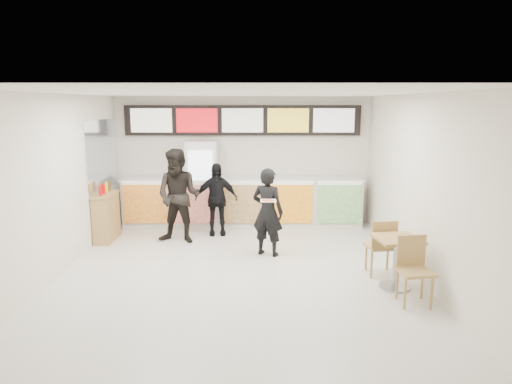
{
  "coord_description": "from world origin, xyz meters",
  "views": [
    {
      "loc": [
        0.33,
        -7.35,
        2.83
      ],
      "look_at": [
        0.32,
        1.2,
        1.17
      ],
      "focal_mm": 32.0,
      "sensor_mm": 36.0,
      "label": 1
    }
  ],
  "objects_px": {
    "service_counter": "(243,202)",
    "customer_main": "(268,212)",
    "drinks_fridge": "(202,184)",
    "customer_left": "(179,196)",
    "condiment_ledge": "(106,216)",
    "customer_mid": "(216,199)",
    "cafe_table": "(397,253)"
  },
  "relations": [
    {
      "from": "service_counter",
      "to": "customer_mid",
      "type": "distance_m",
      "value": 0.95
    },
    {
      "from": "drinks_fridge",
      "to": "customer_main",
      "type": "height_order",
      "value": "drinks_fridge"
    },
    {
      "from": "drinks_fridge",
      "to": "customer_mid",
      "type": "xyz_separation_m",
      "value": [
        0.38,
        -0.76,
        -0.21
      ]
    },
    {
      "from": "customer_main",
      "to": "customer_left",
      "type": "distance_m",
      "value": 1.98
    },
    {
      "from": "service_counter",
      "to": "cafe_table",
      "type": "bearing_deg",
      "value": -56.09
    },
    {
      "from": "condiment_ledge",
      "to": "service_counter",
      "type": "bearing_deg",
      "value": 22.81
    },
    {
      "from": "service_counter",
      "to": "drinks_fridge",
      "type": "xyz_separation_m",
      "value": [
        -0.93,
        0.02,
        0.43
      ]
    },
    {
      "from": "customer_mid",
      "to": "cafe_table",
      "type": "bearing_deg",
      "value": -50.68
    },
    {
      "from": "condiment_ledge",
      "to": "drinks_fridge",
      "type": "bearing_deg",
      "value": 32.52
    },
    {
      "from": "service_counter",
      "to": "customer_mid",
      "type": "xyz_separation_m",
      "value": [
        -0.55,
        -0.74,
        0.22
      ]
    },
    {
      "from": "customer_mid",
      "to": "condiment_ledge",
      "type": "bearing_deg",
      "value": -175.4
    },
    {
      "from": "drinks_fridge",
      "to": "condiment_ledge",
      "type": "distance_m",
      "value": 2.29
    },
    {
      "from": "customer_left",
      "to": "customer_mid",
      "type": "relative_size",
      "value": 1.23
    },
    {
      "from": "drinks_fridge",
      "to": "customer_main",
      "type": "xyz_separation_m",
      "value": [
        1.47,
        -2.14,
        -0.17
      ]
    },
    {
      "from": "customer_main",
      "to": "customer_mid",
      "type": "bearing_deg",
      "value": -27.14
    },
    {
      "from": "customer_left",
      "to": "customer_main",
      "type": "bearing_deg",
      "value": -12.09
    },
    {
      "from": "service_counter",
      "to": "cafe_table",
      "type": "height_order",
      "value": "service_counter"
    },
    {
      "from": "service_counter",
      "to": "drinks_fridge",
      "type": "height_order",
      "value": "drinks_fridge"
    },
    {
      "from": "service_counter",
      "to": "customer_left",
      "type": "relative_size",
      "value": 2.86
    },
    {
      "from": "drinks_fridge",
      "to": "customer_main",
      "type": "distance_m",
      "value": 2.6
    },
    {
      "from": "service_counter",
      "to": "cafe_table",
      "type": "distance_m",
      "value": 4.47
    },
    {
      "from": "service_counter",
      "to": "customer_main",
      "type": "relative_size",
      "value": 3.33
    },
    {
      "from": "customer_left",
      "to": "condiment_ledge",
      "type": "xyz_separation_m",
      "value": [
        -1.56,
        0.13,
        -0.46
      ]
    },
    {
      "from": "condiment_ledge",
      "to": "customer_left",
      "type": "bearing_deg",
      "value": -4.84
    },
    {
      "from": "service_counter",
      "to": "condiment_ledge",
      "type": "bearing_deg",
      "value": -157.19
    },
    {
      "from": "condiment_ledge",
      "to": "cafe_table",
      "type": "bearing_deg",
      "value": -25.4
    },
    {
      "from": "cafe_table",
      "to": "drinks_fridge",
      "type": "bearing_deg",
      "value": 124.24
    },
    {
      "from": "customer_main",
      "to": "cafe_table",
      "type": "relative_size",
      "value": 0.98
    },
    {
      "from": "service_counter",
      "to": "customer_main",
      "type": "height_order",
      "value": "customer_main"
    },
    {
      "from": "drinks_fridge",
      "to": "customer_left",
      "type": "bearing_deg",
      "value": -103.9
    },
    {
      "from": "service_counter",
      "to": "customer_left",
      "type": "bearing_deg",
      "value": -133.84
    },
    {
      "from": "customer_mid",
      "to": "condiment_ledge",
      "type": "height_order",
      "value": "customer_mid"
    }
  ]
}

